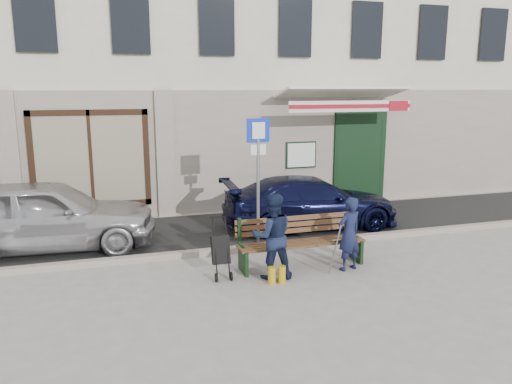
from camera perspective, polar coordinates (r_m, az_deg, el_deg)
name	(u,v)px	position (r m, az deg, el deg)	size (l,w,h in m)	color
ground	(282,276)	(8.93, 2.94, -9.60)	(80.00, 80.00, 0.00)	#9E9991
asphalt_lane	(237,229)	(11.74, -2.19, -4.28)	(60.00, 3.20, 0.01)	#282828
curb	(257,248)	(10.25, 0.09, -6.36)	(60.00, 0.18, 0.12)	#9E9384
building	(193,32)	(16.60, -7.23, 17.67)	(20.00, 8.27, 10.00)	beige
car_silver	(46,215)	(10.95, -22.90, -2.43)	(1.74, 4.34, 1.48)	silver
car_navy	(310,202)	(11.86, 6.25, -1.17)	(1.70, 4.18, 1.21)	black
parking_sign	(258,161)	(10.32, 0.25, 3.56)	(0.49, 0.09, 2.65)	gray
bench	(299,243)	(9.28, 4.93, -5.79)	(2.40, 1.17, 0.98)	brown
man	(349,234)	(9.17, 10.58, -4.73)	(0.50, 0.32, 1.36)	#151A3A
woman	(272,236)	(8.63, 1.88, -5.07)	(0.73, 0.57, 1.51)	#151E3A
stroller	(221,251)	(8.75, -4.05, -6.76)	(0.31, 0.44, 1.07)	black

